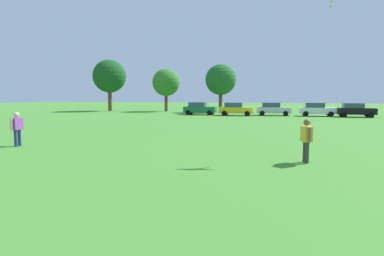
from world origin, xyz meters
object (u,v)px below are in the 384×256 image
object	(u,v)px
tree_far_left	(109,76)
bystander_near_trees	(17,126)
parked_car_black_4	(355,110)
parked_car_silver_2	(273,109)
adult_bystander	(306,137)
parked_car_green_0	(200,108)
parked_car_yellow_1	(236,109)
tree_center	(166,83)
tree_far_right	(221,80)
parked_car_white_3	(317,109)

from	to	relation	value
tree_far_left	bystander_near_trees	bearing A→B (deg)	-68.78
parked_car_black_4	parked_car_silver_2	bearing A→B (deg)	176.11
adult_bystander	parked_car_green_0	distance (m)	31.75
bystander_near_trees	parked_car_black_4	xyz separation A→B (m)	(22.41, 29.08, -0.21)
bystander_near_trees	parked_car_yellow_1	xyz separation A→B (m)	(8.04, 28.45, -0.21)
parked_car_green_0	tree_center	bearing A→B (deg)	134.34
parked_car_yellow_1	tree_far_right	world-z (taller)	tree_far_right
parked_car_white_3	parked_car_black_4	world-z (taller)	same
parked_car_white_3	tree_center	bearing A→B (deg)	163.02
bystander_near_trees	parked_car_green_0	bearing A→B (deg)	173.93
bystander_near_trees	tree_center	distance (m)	36.92
parked_car_yellow_1	parked_car_green_0	bearing A→B (deg)	173.51
parked_car_black_4	tree_far_right	xyz separation A→B (m)	(-17.65, 7.03, 4.11)
adult_bystander	tree_far_left	bearing A→B (deg)	-155.36
parked_car_green_0	parked_car_silver_2	bearing A→B (deg)	4.26
parked_car_white_3	tree_center	size ratio (longest dim) A/B	0.62
adult_bystander	tree_center	bearing A→B (deg)	-166.67
parked_car_yellow_1	bystander_near_trees	bearing A→B (deg)	-105.78
parked_car_green_0	tree_far_right	size ratio (longest dim) A/B	0.58
parked_car_black_4	tree_center	distance (m)	27.92
tree_far_right	parked_car_green_0	bearing A→B (deg)	-103.35
parked_car_green_0	tree_far_left	xyz separation A→B (m)	(-16.85, 6.48, 4.86)
bystander_near_trees	parked_car_white_3	distance (m)	34.76
tree_center	tree_far_right	world-z (taller)	tree_far_right
bystander_near_trees	parked_car_white_3	xyz separation A→B (m)	(18.10, 29.68, -0.21)
parked_car_black_4	tree_far_left	xyz separation A→B (m)	(-36.19, 6.41, 4.86)
parked_car_yellow_1	tree_center	xyz separation A→B (m)	(-12.28, 8.05, 3.80)
bystander_near_trees	tree_center	size ratio (longest dim) A/B	0.26
parked_car_black_4	tree_center	xyz separation A→B (m)	(-26.65, 7.42, 3.80)
parked_car_yellow_1	parked_car_black_4	xyz separation A→B (m)	(14.37, 0.63, 0.00)
adult_bystander	parked_car_white_3	world-z (taller)	adult_bystander
adult_bystander	tree_far_right	bearing A→B (deg)	-178.63
parked_car_silver_2	tree_center	distance (m)	18.69
adult_bystander	tree_far_right	distance (m)	38.21
tree_center	adult_bystander	bearing A→B (deg)	-63.47
parked_car_green_0	tree_far_right	distance (m)	8.37
adult_bystander	tree_center	world-z (taller)	tree_center
bystander_near_trees	parked_car_black_4	bearing A→B (deg)	142.36
bystander_near_trees	parked_car_green_0	world-z (taller)	bystander_near_trees
parked_car_yellow_1	parked_car_black_4	bearing A→B (deg)	2.51
tree_far_right	adult_bystander	bearing A→B (deg)	-75.43
parked_car_silver_2	tree_center	xyz separation A→B (m)	(-17.01, 6.76, 3.80)
parked_car_green_0	parked_car_silver_2	world-z (taller)	same
parked_car_silver_2	tree_center	world-z (taller)	tree_center
parked_car_silver_2	tree_far_right	distance (m)	11.03
adult_bystander	tree_far_right	xyz separation A→B (m)	(-9.56, 36.79, 3.94)
bystander_near_trees	parked_car_black_4	size ratio (longest dim) A/B	0.42
tree_far_right	bystander_near_trees	bearing A→B (deg)	-97.50
adult_bystander	parked_car_yellow_1	bearing A→B (deg)	178.96
parked_car_silver_2	tree_far_right	xyz separation A→B (m)	(-8.01, 6.38, 4.11)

